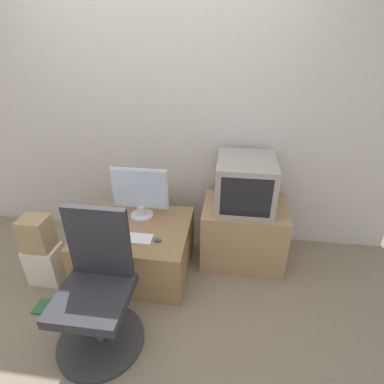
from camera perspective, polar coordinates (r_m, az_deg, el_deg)
name	(u,v)px	position (r m, az deg, el deg)	size (l,w,h in m)	color
ground_plane	(130,333)	(2.43, -11.68, -24.82)	(12.00, 12.00, 0.00)	#7F705B
wall_back	(162,110)	(2.82, -5.66, 15.37)	(4.40, 0.05, 2.60)	beige
desk	(137,248)	(2.75, -10.44, -10.39)	(0.92, 0.78, 0.45)	#937047
side_stand	(243,232)	(2.83, 9.65, -7.58)	(0.74, 0.55, 0.57)	#A37F56
main_monitor	(140,193)	(2.63, -9.88, -0.12)	(0.50, 0.20, 0.47)	silver
keyboard	(133,238)	(2.47, -11.18, -8.62)	(0.31, 0.13, 0.01)	white
mouse	(158,240)	(2.41, -6.58, -9.03)	(0.06, 0.04, 0.03)	#4C4C51
crt_tv	(245,183)	(2.59, 10.11, 1.72)	(0.49, 0.54, 0.43)	gray
office_chair	(97,296)	(2.18, -17.61, -18.29)	(0.60, 0.60, 0.98)	#333333
cardboard_box_lower	(46,264)	(2.91, -26.09, -12.17)	(0.27, 0.20, 0.34)	beige
cardboard_box_upper	(37,234)	(2.73, -27.47, -7.06)	(0.22, 0.19, 0.29)	#A3845B
book	(48,307)	(2.76, -25.73, -19.19)	(0.20, 0.14, 0.02)	#2D6638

